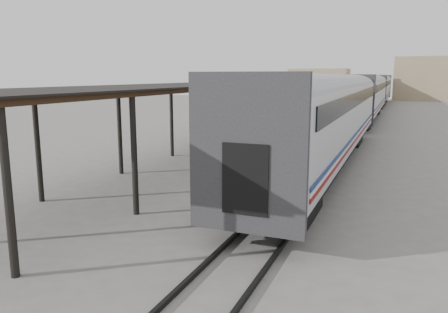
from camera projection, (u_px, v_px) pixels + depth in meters
ground at (198, 203)px, 15.96m from camera, size 160.00×160.00×0.00m
train at (366, 94)px, 45.09m from camera, size 3.45×76.01×4.01m
canopy at (280, 82)px, 38.35m from camera, size 4.90×64.30×4.15m
rails at (365, 119)px, 45.76m from camera, size 1.54×150.00×0.12m
building_far at (445, 79)px, 81.17m from camera, size 18.00×10.00×8.00m
building_left at (319, 83)px, 93.84m from camera, size 12.00×8.00×6.00m
baggage_cart at (223, 192)px, 14.94m from camera, size 1.29×2.42×0.86m
suitcase_stack at (224, 178)px, 15.19m from camera, size 1.27×1.23×0.57m
luggage_tug at (257, 129)px, 32.81m from camera, size 1.03×1.55×1.31m
porter at (216, 163)px, 14.14m from camera, size 0.50×0.71×1.87m
pedestrian at (270, 129)px, 30.66m from camera, size 1.13×0.78×1.78m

